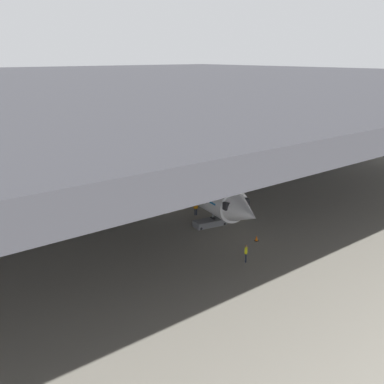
{
  "coord_description": "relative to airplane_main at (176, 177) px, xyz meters",
  "views": [
    {
      "loc": [
        -29.56,
        -44.73,
        18.44
      ],
      "look_at": [
        2.51,
        -4.74,
        2.48
      ],
      "focal_mm": 41.43,
      "sensor_mm": 36.0,
      "label": 1
    }
  ],
  "objects": [
    {
      "name": "ground_plane",
      "position": [
        -3.32,
        0.35,
        -3.34
      ],
      "size": [
        110.0,
        110.0,
        0.0
      ],
      "primitive_type": "plane",
      "color": "gray"
    },
    {
      "name": "hangar_structure",
      "position": [
        -3.36,
        14.1,
        11.67
      ],
      "size": [
        121.0,
        99.0,
        15.63
      ],
      "color": "#4C4F54",
      "rests_on": "ground_plane"
    },
    {
      "name": "airplane_main",
      "position": [
        0.0,
        0.0,
        0.0
      ],
      "size": [
        33.6,
        34.38,
        10.89
      ],
      "color": "white",
      "rests_on": "ground_plane"
    },
    {
      "name": "boarding_stairs",
      "position": [
        -2.28,
        -9.33,
        -2.62
      ],
      "size": [
        4.27,
        2.15,
        4.54
      ],
      "color": "slate",
      "rests_on": "ground_plane"
    },
    {
      "name": "crew_worker_near_nose",
      "position": [
        -5.66,
        -18.4,
        -2.35
      ],
      "size": [
        0.47,
        0.39,
        1.74
      ],
      "color": "#232838",
      "rests_on": "ground_plane"
    },
    {
      "name": "crew_worker_by_stairs",
      "position": [
        -1.34,
        -5.77,
        -2.39
      ],
      "size": [
        0.52,
        0.33,
        1.68
      ],
      "color": "#232838",
      "rests_on": "ground_plane"
    },
    {
      "name": "traffic_cone_orange",
      "position": [
        -1.28,
        -15.63,
        -3.05
      ],
      "size": [
        0.36,
        0.36,
        0.6
      ],
      "color": "black",
      "rests_on": "ground_plane"
    }
  ]
}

